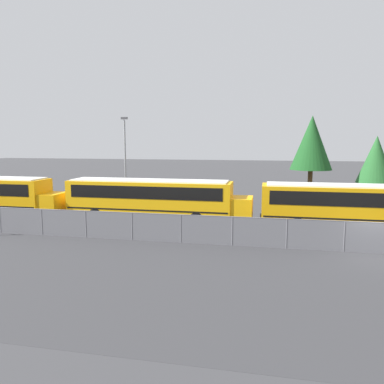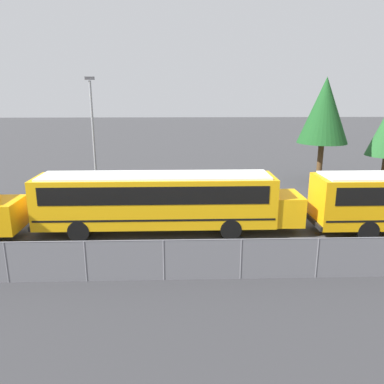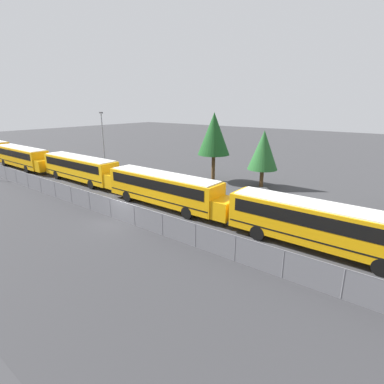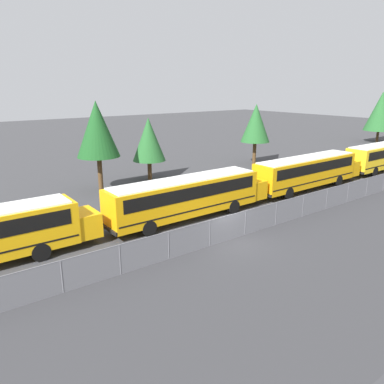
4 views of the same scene
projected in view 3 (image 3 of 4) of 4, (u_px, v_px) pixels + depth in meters
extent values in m
plane|color=#38383A|center=(123.00, 221.00, 24.94)|extent=(200.00, 200.00, 0.00)
cube|color=#333335|center=(53.00, 247.00, 20.40)|extent=(147.13, 12.00, 0.01)
cube|color=#9EA0A5|center=(122.00, 211.00, 24.70)|extent=(113.13, 0.03, 1.70)
cube|color=slate|center=(122.00, 212.00, 24.69)|extent=(113.13, 0.01, 1.70)
cylinder|color=slate|center=(121.00, 202.00, 24.45)|extent=(113.13, 0.05, 0.05)
cylinder|color=slate|center=(6.00, 173.00, 38.24)|extent=(0.07, 0.07, 1.70)
cylinder|color=slate|center=(16.00, 177.00, 36.43)|extent=(0.07, 0.07, 1.70)
cylinder|color=slate|center=(28.00, 181.00, 34.63)|extent=(0.07, 0.07, 1.70)
cylinder|color=slate|center=(41.00, 185.00, 32.82)|extent=(0.07, 0.07, 1.70)
cylinder|color=slate|center=(55.00, 189.00, 31.02)|extent=(0.07, 0.07, 1.70)
cylinder|color=slate|center=(71.00, 195.00, 29.21)|extent=(0.07, 0.07, 1.70)
cylinder|color=slate|center=(90.00, 201.00, 27.40)|extent=(0.07, 0.07, 1.70)
cylinder|color=slate|center=(110.00, 208.00, 25.60)|extent=(0.07, 0.07, 1.70)
cylinder|color=slate|center=(134.00, 216.00, 23.79)|extent=(0.07, 0.07, 1.70)
cylinder|color=slate|center=(162.00, 225.00, 21.99)|extent=(0.07, 0.07, 1.70)
cylinder|color=slate|center=(195.00, 236.00, 20.18)|extent=(0.07, 0.07, 1.70)
cylinder|color=slate|center=(235.00, 249.00, 18.37)|extent=(0.07, 0.07, 1.70)
cylinder|color=slate|center=(283.00, 264.00, 16.57)|extent=(0.07, 0.07, 1.70)
cylinder|color=slate|center=(343.00, 284.00, 14.76)|extent=(0.07, 0.07, 1.70)
cube|color=orange|center=(5.00, 154.00, 50.09)|extent=(1.48, 2.25, 1.52)
cylinder|color=black|center=(5.00, 156.00, 52.96)|extent=(1.08, 0.28, 1.08)
cube|color=orange|center=(21.00, 156.00, 44.87)|extent=(12.32, 2.45, 2.53)
cube|color=black|center=(21.00, 153.00, 44.71)|extent=(11.33, 2.49, 0.91)
cube|color=black|center=(22.00, 161.00, 45.07)|extent=(12.07, 2.48, 0.10)
cube|color=orange|center=(45.00, 165.00, 40.94)|extent=(1.48, 2.25, 1.52)
cube|color=black|center=(5.00, 159.00, 48.85)|extent=(0.12, 2.45, 0.24)
cube|color=silver|center=(20.00, 148.00, 44.49)|extent=(11.70, 2.20, 0.10)
cylinder|color=black|center=(42.00, 167.00, 43.80)|extent=(1.08, 0.28, 1.08)
cylinder|color=black|center=(27.00, 169.00, 42.14)|extent=(1.08, 0.28, 1.08)
cylinder|color=black|center=(19.00, 161.00, 48.31)|extent=(1.08, 0.28, 1.08)
cylinder|color=black|center=(4.00, 163.00, 46.65)|extent=(1.08, 0.28, 1.08)
cube|color=#EDA80F|center=(80.00, 168.00, 36.89)|extent=(12.32, 2.45, 2.53)
cube|color=black|center=(79.00, 163.00, 36.73)|extent=(11.33, 2.49, 0.91)
cube|color=black|center=(80.00, 173.00, 37.09)|extent=(12.07, 2.48, 0.10)
cube|color=#EDA80F|center=(116.00, 180.00, 32.96)|extent=(1.48, 2.25, 1.52)
cube|color=black|center=(55.00, 170.00, 40.87)|extent=(0.12, 2.45, 0.24)
cube|color=silver|center=(79.00, 157.00, 36.51)|extent=(11.70, 2.20, 0.10)
cylinder|color=black|center=(107.00, 181.00, 35.83)|extent=(1.08, 0.28, 1.08)
cylinder|color=black|center=(91.00, 184.00, 34.16)|extent=(1.08, 0.28, 1.08)
cylinder|color=black|center=(72.00, 172.00, 40.34)|extent=(1.08, 0.28, 1.08)
cylinder|color=black|center=(56.00, 175.00, 38.67)|extent=(1.08, 0.28, 1.08)
cube|color=orange|center=(163.00, 188.00, 27.99)|extent=(12.32, 2.45, 2.53)
cube|color=black|center=(162.00, 182.00, 27.83)|extent=(11.33, 2.49, 0.91)
cube|color=black|center=(163.00, 195.00, 28.19)|extent=(12.07, 2.48, 0.10)
cube|color=orange|center=(225.00, 208.00, 24.06)|extent=(1.48, 2.25, 1.52)
cube|color=black|center=(121.00, 188.00, 31.98)|extent=(0.12, 2.45, 0.24)
cube|color=silver|center=(162.00, 174.00, 27.62)|extent=(11.70, 2.20, 0.10)
cylinder|color=black|center=(202.00, 206.00, 26.93)|extent=(1.08, 0.28, 1.08)
cylinder|color=black|center=(187.00, 213.00, 25.26)|extent=(1.08, 0.28, 1.08)
cylinder|color=black|center=(144.00, 191.00, 31.44)|extent=(1.08, 0.28, 1.08)
cylinder|color=black|center=(127.00, 196.00, 29.77)|extent=(1.08, 0.28, 1.08)
cube|color=orange|center=(320.00, 224.00, 19.57)|extent=(12.32, 2.45, 2.53)
cube|color=black|center=(321.00, 216.00, 19.41)|extent=(11.33, 2.49, 0.91)
cube|color=black|center=(318.00, 234.00, 19.77)|extent=(12.07, 2.48, 0.10)
cube|color=black|center=(236.00, 219.00, 23.55)|extent=(0.12, 2.45, 0.24)
cube|color=silver|center=(322.00, 205.00, 19.19)|extent=(11.70, 2.20, 0.10)
cylinder|color=black|center=(382.00, 267.00, 16.84)|extent=(1.08, 0.28, 1.08)
cylinder|color=black|center=(270.00, 224.00, 23.02)|extent=(1.08, 0.28, 1.08)
cylinder|color=black|center=(257.00, 233.00, 21.35)|extent=(1.08, 0.28, 1.08)
cylinder|color=gray|center=(103.00, 142.00, 44.32)|extent=(0.16, 0.16, 8.00)
cube|color=#47474C|center=(101.00, 113.00, 43.15)|extent=(0.60, 0.24, 0.20)
cylinder|color=#51381E|center=(262.00, 178.00, 35.05)|extent=(0.44, 0.44, 2.08)
cone|color=#235B28|center=(263.00, 150.00, 34.13)|extent=(3.43, 3.43, 4.47)
cylinder|color=#51381E|center=(213.00, 168.00, 37.56)|extent=(0.44, 0.44, 3.33)
cone|color=#194C1E|center=(214.00, 134.00, 36.37)|extent=(3.91, 3.91, 5.09)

